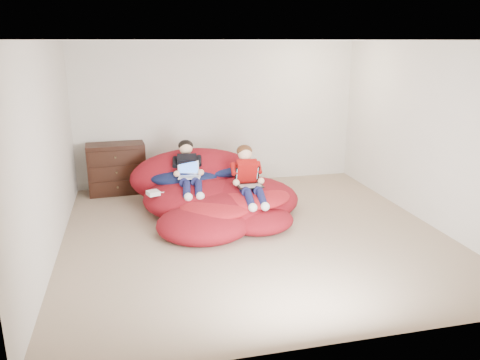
# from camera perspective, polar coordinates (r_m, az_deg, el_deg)

# --- Properties ---
(room_shell) EXTENTS (5.10, 5.10, 2.77)m
(room_shell) POSITION_cam_1_polar(r_m,az_deg,el_deg) (6.29, 1.72, -4.63)
(room_shell) COLOR gray
(room_shell) RESTS_ON ground
(dresser) EXTENTS (0.98, 0.57, 0.85)m
(dresser) POSITION_cam_1_polar(r_m,az_deg,el_deg) (8.18, -14.79, 1.37)
(dresser) COLOR black
(dresser) RESTS_ON ground
(beanbag_pile) EXTENTS (2.50, 2.47, 0.94)m
(beanbag_pile) POSITION_cam_1_polar(r_m,az_deg,el_deg) (7.04, -3.16, -1.90)
(beanbag_pile) COLOR maroon
(beanbag_pile) RESTS_ON ground
(cream_pillow) EXTENTS (0.42, 0.27, 0.27)m
(cream_pillow) POSITION_cam_1_polar(r_m,az_deg,el_deg) (7.64, -8.16, 2.22)
(cream_pillow) COLOR white
(cream_pillow) RESTS_ON beanbag_pile
(older_boy) EXTENTS (0.34, 1.04, 0.69)m
(older_boy) POSITION_cam_1_polar(r_m,az_deg,el_deg) (7.02, -6.32, 1.50)
(older_boy) COLOR black
(older_boy) RESTS_ON beanbag_pile
(younger_boy) EXTENTS (0.32, 1.00, 0.74)m
(younger_boy) POSITION_cam_1_polar(r_m,az_deg,el_deg) (6.73, 1.02, 0.57)
(younger_boy) COLOR #A9110E
(younger_boy) RESTS_ON beanbag_pile
(laptop_white) EXTENTS (0.36, 0.33, 0.23)m
(laptop_white) POSITION_cam_1_polar(r_m,az_deg,el_deg) (6.96, -6.23, 0.89)
(laptop_white) COLOR white
(laptop_white) RESTS_ON older_boy
(laptop_black) EXTENTS (0.36, 0.35, 0.25)m
(laptop_black) POSITION_cam_1_polar(r_m,az_deg,el_deg) (6.72, 1.08, -0.07)
(laptop_black) COLOR black
(laptop_black) RESTS_ON younger_boy
(power_adapter) EXTENTS (0.20, 0.20, 0.06)m
(power_adapter) POSITION_cam_1_polar(r_m,az_deg,el_deg) (6.76, -10.53, -1.57)
(power_adapter) COLOR white
(power_adapter) RESTS_ON beanbag_pile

